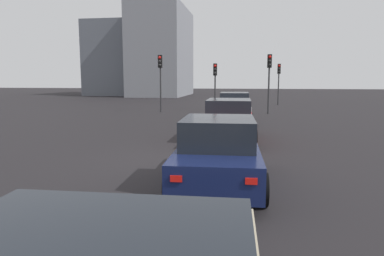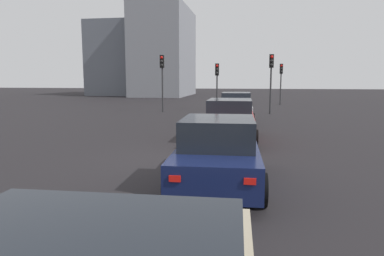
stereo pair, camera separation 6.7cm
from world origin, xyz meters
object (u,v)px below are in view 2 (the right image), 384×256
(traffic_light_far_right, at_px, (162,71))
(car_white_left_lead, at_px, (236,108))
(car_red_left_second, at_px, (230,121))
(traffic_light_near_left, at_px, (217,77))
(car_navy_left_third, at_px, (218,153))
(traffic_light_far_left, at_px, (271,71))
(traffic_light_near_right, at_px, (281,75))

(traffic_light_far_right, bearing_deg, car_white_left_lead, 47.92)
(car_red_left_second, relative_size, traffic_light_near_left, 1.35)
(car_white_left_lead, height_order, traffic_light_near_left, traffic_light_near_left)
(car_navy_left_third, xyz_separation_m, traffic_light_far_left, (16.86, -2.05, 2.17))
(traffic_light_far_left, distance_m, traffic_light_far_right, 7.61)
(traffic_light_far_right, bearing_deg, traffic_light_far_left, 90.45)
(car_navy_left_third, height_order, traffic_light_near_right, traffic_light_near_right)
(traffic_light_far_left, bearing_deg, traffic_light_near_left, -123.57)
(traffic_light_far_right, bearing_deg, car_navy_left_third, 18.47)
(traffic_light_far_left, bearing_deg, traffic_light_near_right, 167.40)
(traffic_light_far_left, bearing_deg, car_white_left_lead, -26.69)
(traffic_light_near_left, bearing_deg, traffic_light_near_right, 140.41)
(car_red_left_second, bearing_deg, traffic_light_near_right, -11.26)
(car_navy_left_third, relative_size, traffic_light_far_left, 1.05)
(traffic_light_near_right, distance_m, traffic_light_far_right, 12.60)
(car_white_left_lead, height_order, car_red_left_second, car_white_left_lead)
(car_white_left_lead, height_order, car_navy_left_third, car_white_left_lead)
(car_white_left_lead, distance_m, car_navy_left_third, 11.85)
(traffic_light_near_left, relative_size, traffic_light_near_right, 0.94)
(car_navy_left_third, xyz_separation_m, traffic_light_near_left, (19.11, 1.85, 1.83))
(car_navy_left_third, bearing_deg, traffic_light_far_left, -9.13)
(traffic_light_near_right, xyz_separation_m, traffic_light_far_left, (-8.78, 1.39, 0.18))
(car_white_left_lead, bearing_deg, traffic_light_near_left, 12.06)
(traffic_light_far_right, bearing_deg, traffic_light_near_left, 121.79)
(car_red_left_second, relative_size, car_navy_left_third, 1.13)
(traffic_light_near_right, bearing_deg, car_white_left_lead, -13.16)
(car_navy_left_third, relative_size, traffic_light_far_right, 1.04)
(car_white_left_lead, xyz_separation_m, traffic_light_near_right, (13.79, -3.53, 1.94))
(car_navy_left_third, bearing_deg, car_red_left_second, -1.41)
(car_navy_left_third, bearing_deg, car_white_left_lead, -1.78)
(traffic_light_near_left, bearing_deg, traffic_light_far_right, -58.95)
(car_white_left_lead, bearing_deg, car_red_left_second, 178.50)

